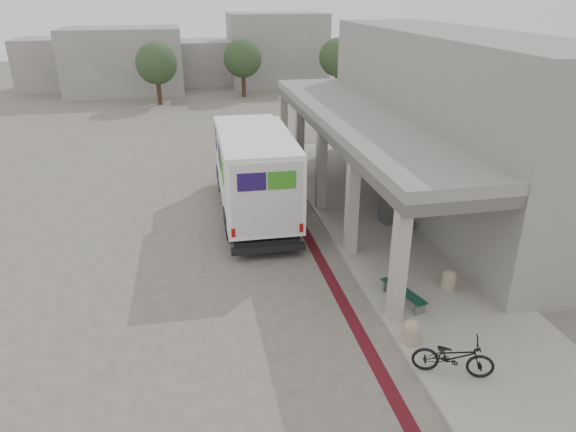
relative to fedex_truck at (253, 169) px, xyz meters
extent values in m
plane|color=#635D55|center=(0.63, -4.73, -1.90)|extent=(120.00, 120.00, 0.00)
cube|color=#4F0F17|center=(1.63, -2.73, -1.90)|extent=(0.35, 40.00, 0.01)
cube|color=#9D978C|center=(4.63, -4.73, -1.84)|extent=(4.40, 28.00, 0.12)
cube|color=gray|center=(7.98, -0.23, 1.60)|extent=(4.30, 17.00, 7.00)
cube|color=#565351|center=(4.23, -0.23, 1.60)|extent=(3.40, 16.90, 0.35)
cube|color=gray|center=(4.23, -0.23, 1.95)|extent=(3.40, 16.90, 0.35)
cube|color=gray|center=(-7.37, 29.27, 0.85)|extent=(10.00, 6.00, 5.50)
cube|color=gray|center=(-0.37, 33.27, 0.10)|extent=(8.00, 6.00, 4.00)
cube|color=gray|center=(6.63, 31.27, 1.35)|extent=(9.00, 6.00, 6.50)
cube|color=gray|center=(-13.37, 32.27, 0.35)|extent=(7.00, 5.00, 4.50)
cylinder|color=#38281C|center=(-4.37, 23.27, -0.70)|extent=(0.36, 0.36, 2.40)
sphere|color=#253A22|center=(-4.37, 23.27, 1.30)|extent=(3.20, 3.20, 3.20)
cylinder|color=#38281C|center=(2.63, 25.27, -0.70)|extent=(0.36, 0.36, 2.40)
sphere|color=#253A22|center=(2.63, 25.27, 1.30)|extent=(3.20, 3.20, 3.20)
cylinder|color=#38281C|center=(10.63, 24.27, -0.70)|extent=(0.36, 0.36, 2.40)
sphere|color=#253A22|center=(10.63, 24.27, 1.30)|extent=(3.20, 3.20, 3.20)
cube|color=black|center=(0.00, -0.04, -1.46)|extent=(2.47, 7.73, 0.33)
cube|color=white|center=(-0.02, -1.03, 0.24)|extent=(2.76, 5.76, 2.85)
cube|color=white|center=(0.06, 2.76, 0.08)|extent=(2.68, 2.14, 2.53)
cube|color=white|center=(0.09, 3.91, -0.86)|extent=(2.43, 0.71, 0.88)
cube|color=black|center=(0.08, 3.64, 0.68)|extent=(2.43, 0.59, 1.15)
cube|color=black|center=(-0.08, -3.99, -1.52)|extent=(2.53, 0.33, 0.20)
cube|color=#231151|center=(-1.33, -0.23, 0.73)|extent=(0.05, 1.54, 0.82)
cube|color=#388E1F|center=(-1.36, -1.88, 0.73)|extent=(0.05, 1.54, 0.82)
cube|color=#231151|center=(-0.58, -3.90, 0.90)|extent=(0.93, 0.05, 0.60)
cube|color=#388E1F|center=(0.41, -3.92, 0.90)|extent=(0.93, 0.05, 0.60)
cylinder|color=black|center=(-1.09, 2.84, -1.41)|extent=(0.33, 0.99, 0.99)
cylinder|color=black|center=(1.21, 2.79, -1.41)|extent=(0.33, 0.99, 0.99)
cylinder|color=black|center=(-1.20, -2.21, -1.41)|extent=(0.33, 0.99, 0.99)
cylinder|color=black|center=(1.11, -2.26, -1.41)|extent=(0.33, 0.99, 0.99)
cube|color=slate|center=(3.48, -8.22, -1.60)|extent=(0.36, 0.18, 0.35)
cube|color=slate|center=(3.07, -6.89, -1.60)|extent=(0.36, 0.18, 0.35)
cube|color=#13392C|center=(3.15, -7.59, -1.41)|extent=(0.59, 1.63, 0.04)
cube|color=#13392C|center=(3.27, -7.55, -1.41)|extent=(0.59, 1.63, 0.04)
cube|color=#13392C|center=(3.40, -7.52, -1.41)|extent=(0.59, 1.63, 0.04)
cylinder|color=tan|center=(2.73, -9.36, -1.55)|extent=(0.46, 0.46, 0.46)
sphere|color=tan|center=(2.73, -9.36, -1.32)|extent=(0.46, 0.46, 0.46)
cylinder|color=gray|center=(4.93, -7.12, -1.57)|extent=(0.43, 0.43, 0.43)
sphere|color=gray|center=(4.93, -7.12, -1.35)|extent=(0.43, 0.43, 0.43)
cube|color=slate|center=(4.93, -2.14, -1.21)|extent=(0.56, 0.72, 1.14)
imported|color=black|center=(3.18, -10.63, -1.29)|extent=(1.98, 1.33, 0.98)
camera|label=1|loc=(-2.49, -19.28, 6.53)|focal=32.00mm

